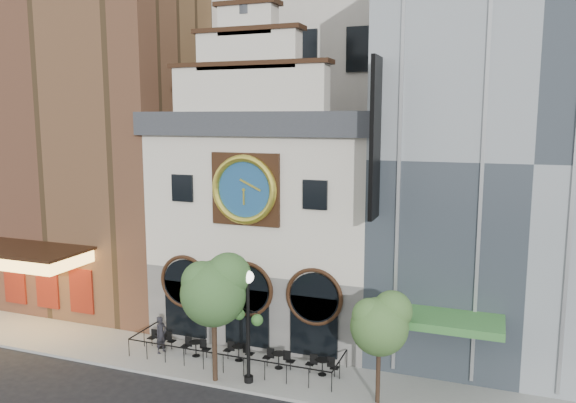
% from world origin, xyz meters
% --- Properties ---
extents(ground, '(120.00, 120.00, 0.00)m').
position_xyz_m(ground, '(0.00, 0.00, 0.00)').
color(ground, black).
rests_on(ground, ground).
extents(sidewalk, '(44.00, 5.00, 0.15)m').
position_xyz_m(sidewalk, '(0.00, 2.50, 0.07)').
color(sidewalk, gray).
rests_on(sidewalk, ground).
extents(clock_building, '(12.60, 8.78, 18.65)m').
position_xyz_m(clock_building, '(0.00, 7.82, 6.69)').
color(clock_building, '#605E5B').
rests_on(clock_building, ground).
extents(theater_building, '(14.00, 15.60, 25.00)m').
position_xyz_m(theater_building, '(-13.00, 9.96, 12.60)').
color(theater_building, brown).
rests_on(theater_building, ground).
extents(retail_building, '(14.00, 14.40, 20.00)m').
position_xyz_m(retail_building, '(12.99, 9.99, 10.14)').
color(retail_building, gray).
rests_on(retail_building, ground).
extents(office_tower, '(20.00, 16.00, 40.00)m').
position_xyz_m(office_tower, '(0.00, 20.00, 20.00)').
color(office_tower, beige).
rests_on(office_tower, ground).
extents(cafe_railing, '(10.60, 2.60, 0.90)m').
position_xyz_m(cafe_railing, '(0.00, 2.50, 0.60)').
color(cafe_railing, black).
rests_on(cafe_railing, sidewalk).
extents(bistro_0, '(1.58, 0.68, 0.90)m').
position_xyz_m(bistro_0, '(-4.35, 2.68, 0.61)').
color(bistro_0, black).
rests_on(bistro_0, sidewalk).
extents(bistro_1, '(1.58, 0.68, 0.90)m').
position_xyz_m(bistro_1, '(-2.15, 2.39, 0.61)').
color(bistro_1, black).
rests_on(bistro_1, sidewalk).
extents(bistro_2, '(1.58, 0.68, 0.90)m').
position_xyz_m(bistro_2, '(0.10, 2.67, 0.61)').
color(bistro_2, black).
rests_on(bistro_2, sidewalk).
extents(bistro_3, '(1.58, 0.68, 0.90)m').
position_xyz_m(bistro_3, '(2.26, 2.58, 0.61)').
color(bistro_3, black).
rests_on(bistro_3, sidewalk).
extents(bistro_4, '(1.58, 0.68, 0.90)m').
position_xyz_m(bistro_4, '(4.43, 2.62, 0.61)').
color(bistro_4, black).
rests_on(bistro_4, sidewalk).
extents(pedestrian, '(0.57, 0.76, 1.91)m').
position_xyz_m(pedestrian, '(-4.02, 2.17, 1.10)').
color(pedestrian, black).
rests_on(pedestrian, sidewalk).
extents(lamppost, '(1.60, 0.93, 5.22)m').
position_xyz_m(lamppost, '(1.50, 0.78, 3.38)').
color(lamppost, black).
rests_on(lamppost, sidewalk).
extents(tree_left, '(3.09, 2.98, 5.95)m').
position_xyz_m(tree_left, '(0.05, 0.44, 4.51)').
color(tree_left, '#382619').
rests_on(tree_left, sidewalk).
extents(tree_right, '(2.51, 2.42, 4.84)m').
position_xyz_m(tree_right, '(7.41, 1.05, 3.70)').
color(tree_right, '#382619').
rests_on(tree_right, sidewalk).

